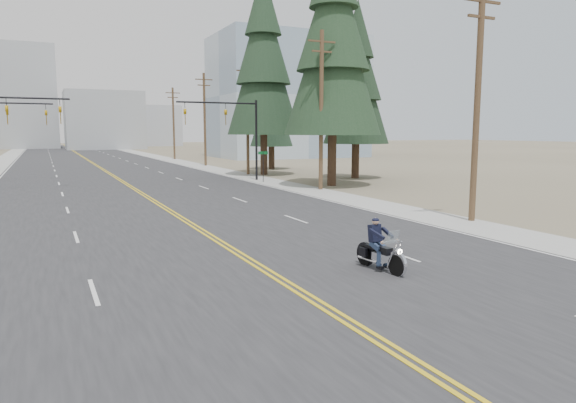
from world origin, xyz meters
The scene contains 21 objects.
ground_plane centered at (0.00, 0.00, 0.00)m, with size 400.00×400.00×0.00m, color #776D56.
road centered at (0.00, 70.00, 0.01)m, with size 20.00×200.00×0.01m, color #303033.
sidewalk_left centered at (-11.50, 70.00, 0.01)m, with size 3.00×200.00×0.01m, color #A5A5A0.
sidewalk_right centered at (11.50, 70.00, 0.01)m, with size 3.00×200.00×0.01m, color #A5A5A0.
traffic_mast_right centered at (8.98, 32.00, 4.94)m, with size 7.10×0.26×7.00m.
street_sign centered at (10.80, 30.00, 1.80)m, with size 0.90×0.06×2.62m.
utility_pole_a centered at (12.50, 8.00, 5.73)m, with size 2.20×0.30×11.00m.
utility_pole_b centered at (12.50, 23.00, 5.98)m, with size 2.20×0.30×11.50m.
utility_pole_c centered at (12.50, 38.00, 5.73)m, with size 2.20×0.30×11.00m.
utility_pole_d centered at (12.50, 53.00, 5.98)m, with size 2.20×0.30×11.50m.
utility_pole_e centered at (12.50, 70.00, 5.73)m, with size 2.20×0.30×11.00m.
glass_building centered at (32.00, 70.00, 10.00)m, with size 24.00×16.00×20.00m, color #9EB5CC.
haze_bldg_b centered at (8.00, 125.00, 7.00)m, with size 18.00×14.00×14.00m, color #ADB2B7.
haze_bldg_c centered at (40.00, 110.00, 9.00)m, with size 16.00×12.00×18.00m, color #B7BCC6.
haze_bldg_d centered at (-12.00, 140.00, 13.00)m, with size 20.00×15.00×26.00m, color #ADB2B7.
haze_bldg_e centered at (25.00, 150.00, 6.00)m, with size 14.00×14.00×12.00m, color #B7BCC6.
motorcyclist centered at (3.25, 2.53, 0.81)m, with size 0.89×2.08×1.62m, color black, non-canonical shape.
conifer_near centered at (14.72, 25.19, 11.57)m, with size 7.61×7.61×20.15m.
conifer_mid centered at (20.07, 30.03, 9.19)m, with size 6.00×6.00×16.01m.
conifer_tall centered at (13.94, 37.32, 11.49)m, with size 7.20×7.20×20.01m.
conifer_far centered at (17.80, 44.22, 7.54)m, with size 4.91×4.91×13.15m.
Camera 1 is at (-6.00, -10.24, 4.29)m, focal length 32.00 mm.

